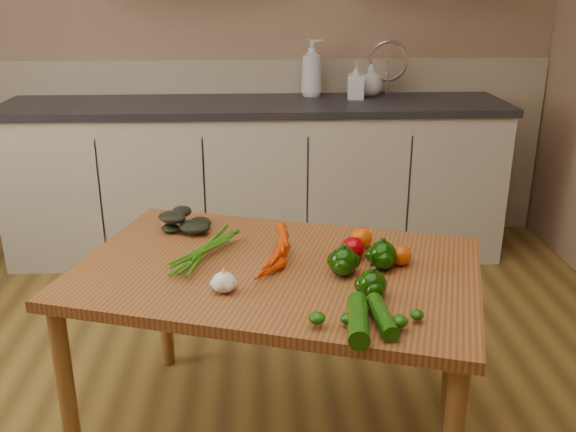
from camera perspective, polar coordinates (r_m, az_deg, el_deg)
The scene contains 17 objects.
room at distance 1.65m, azimuth -10.25°, elevation 9.30°, with size 4.04×5.04×2.64m.
counter_run at distance 3.78m, azimuth -2.66°, elevation 3.49°, with size 2.84×0.64×1.14m.
table at distance 2.10m, azimuth -1.04°, elevation -6.38°, with size 1.46×1.16×0.68m.
soap_bottle_a at distance 3.83m, azimuth 2.11°, elevation 13.01°, with size 0.13×0.13×0.33m, color silver.
soap_bottle_b at distance 3.76m, azimuth 6.08°, elevation 11.84°, with size 0.09×0.09×0.21m, color silver.
soap_bottle_c at distance 3.88m, azimuth 7.37°, elevation 11.88°, with size 0.14×0.14×0.18m, color silver.
carrot_bunch at distance 2.09m, azimuth -3.06°, elevation -3.29°, with size 0.24×0.18×0.06m, color #D03704, non-canonical shape.
leafy_greens at distance 2.39m, azimuth -9.32°, elevation -0.09°, with size 0.18×0.16×0.09m, color black, non-canonical shape.
garlic_bulb at distance 1.91m, azimuth -5.74°, elevation -5.88°, with size 0.07×0.07×0.06m, color white.
pepper_a at distance 2.00m, azimuth 4.93°, elevation -4.06°, with size 0.09×0.09×0.09m, color black.
pepper_b at distance 2.06m, azimuth 8.41°, elevation -3.47°, with size 0.09×0.09×0.09m, color black.
pepper_c at distance 1.87m, azimuth 7.49°, elevation -6.09°, with size 0.08×0.08×0.08m, color black.
tomato_a at distance 2.12m, azimuth 5.80°, elevation -2.86°, with size 0.08×0.08×0.08m, color #930205.
tomato_b at distance 2.21m, azimuth 6.51°, elevation -1.93°, with size 0.08×0.08×0.07m, color #C14404.
tomato_c at distance 2.10m, azimuth 9.98°, elevation -3.47°, with size 0.07×0.07×0.07m, color #C14404.
zucchini_a at distance 1.75m, azimuth 8.38°, elevation -8.84°, with size 0.05×0.05×0.19m, color #124006.
zucchini_b at distance 1.72m, azimuth 6.25°, elevation -9.14°, with size 0.06×0.06×0.22m, color #124006.
Camera 1 is at (0.21, -1.43, 1.55)m, focal length 40.00 mm.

